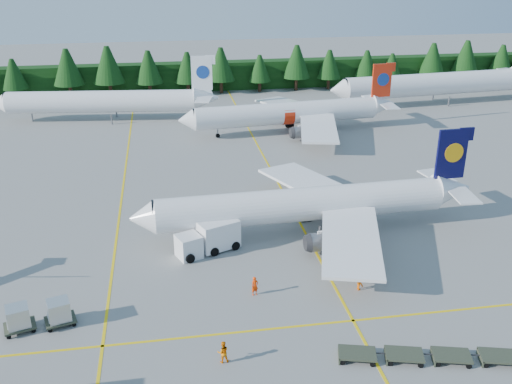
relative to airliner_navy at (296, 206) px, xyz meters
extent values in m
plane|color=gray|center=(-4.96, -10.38, -3.17)|extent=(320.00, 320.00, 0.00)
cube|color=yellow|center=(-18.96, 9.62, -3.16)|extent=(0.25, 120.00, 0.01)
cube|color=yellow|center=(1.04, 9.62, -3.16)|extent=(0.25, 120.00, 0.01)
cube|color=yellow|center=(-4.96, -16.38, -3.16)|extent=(80.00, 0.25, 0.01)
cube|color=black|center=(-4.96, 71.62, -0.17)|extent=(220.00, 4.00, 6.00)
cylinder|color=white|center=(0.59, 0.02, 0.07)|extent=(30.75, 4.71, 3.60)
cone|color=white|center=(-15.98, -0.58, 0.07)|extent=(2.65, 3.69, 3.60)
cube|color=#060632|center=(17.25, 0.62, 4.58)|extent=(3.43, 0.44, 5.59)
cube|color=white|center=(3.02, 7.77, -0.47)|extent=(9.72, 14.55, 1.02)
cylinder|color=slate|center=(1.30, 5.28, -1.73)|extent=(3.13, 2.00, 1.89)
cube|color=white|center=(3.57, -7.54, -0.47)|extent=(8.91, 14.48, 1.02)
cylinder|color=slate|center=(1.68, -5.17, -1.73)|extent=(3.13, 2.00, 1.89)
cylinder|color=slate|center=(-11.04, -0.40, -2.40)|extent=(0.22, 0.22, 1.53)
cylinder|color=white|center=(7.02, 36.78, 0.11)|extent=(31.18, 6.56, 3.64)
cone|color=white|center=(-9.67, 35.19, 0.11)|extent=(2.88, 3.87, 3.64)
cube|color=red|center=(23.79, 38.38, 4.66)|extent=(3.48, 0.65, 5.65)
cube|color=white|center=(9.00, 44.75, -0.44)|extent=(10.45, 14.71, 1.03)
cylinder|color=slate|center=(7.42, 42.13, -1.71)|extent=(3.26, 2.20, 1.91)
cube|color=white|center=(10.47, 29.33, -0.44)|extent=(8.31, 14.52, 1.03)
cylinder|color=slate|center=(8.42, 31.61, -1.71)|extent=(3.26, 2.20, 1.91)
cylinder|color=slate|center=(-4.70, 35.67, -2.40)|extent=(0.22, 0.22, 1.55)
cylinder|color=white|center=(-23.93, 49.20, 0.31)|extent=(33.13, 7.30, 3.87)
cube|color=white|center=(-6.13, 47.33, 5.15)|extent=(3.69, 0.72, 6.00)
cylinder|color=slate|center=(-36.36, 50.52, -2.40)|extent=(0.23, 0.23, 1.55)
cylinder|color=white|center=(39.70, 51.27, 0.76)|extent=(37.40, 8.05, 4.37)
cone|color=white|center=(19.70, 49.26, 0.76)|extent=(3.48, 4.65, 4.37)
cylinder|color=slate|center=(25.66, 49.86, -2.30)|extent=(0.26, 0.26, 1.75)
cube|color=white|center=(-11.59, -3.43, -2.02)|extent=(2.86, 2.86, 2.31)
cube|color=black|center=(-11.59, -3.43, -1.47)|extent=(2.51, 2.63, 0.99)
cube|color=white|center=(-8.54, -2.20, -1.52)|extent=(4.57, 3.72, 2.85)
cube|color=#353C2B|center=(-0.22, -21.00, -2.65)|extent=(3.11, 2.38, 0.16)
cube|color=#353C2B|center=(3.17, -21.67, -2.65)|extent=(3.11, 2.38, 0.16)
cube|color=#353C2B|center=(6.57, -22.34, -2.65)|extent=(3.11, 2.38, 0.16)
cube|color=#353C2B|center=(9.96, -23.01, -2.65)|extent=(3.11, 2.38, 0.16)
cube|color=#353C2B|center=(-25.56, -13.27, -2.74)|extent=(2.80, 2.43, 0.15)
cube|color=silver|center=(-25.56, -13.27, -1.82)|extent=(2.06, 2.03, 1.68)
cube|color=#353C2B|center=(-22.51, -12.94, -2.74)|extent=(2.80, 2.43, 0.15)
cube|color=silver|center=(-22.51, -12.94, -1.82)|extent=(2.06, 2.03, 1.68)
imported|color=#FF3A05|center=(-6.28, -11.25, -2.29)|extent=(0.73, 0.58, 1.76)
imported|color=orange|center=(-10.04, -19.68, -2.29)|extent=(0.88, 0.70, 1.76)
imported|color=#FF6005|center=(3.05, -11.96, -2.24)|extent=(0.56, 0.79, 1.85)
camera|label=1|loc=(-13.21, -53.48, 24.58)|focal=40.00mm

